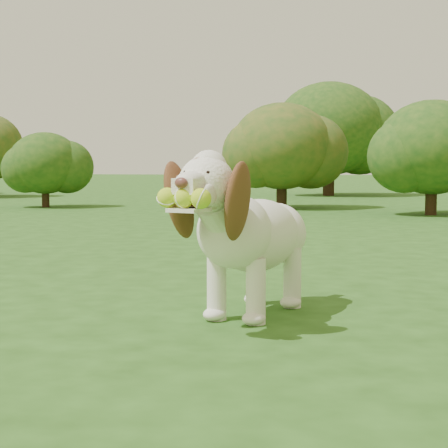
# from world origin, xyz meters

# --- Properties ---
(ground) EXTENTS (80.00, 80.00, 0.00)m
(ground) POSITION_xyz_m (0.00, 0.00, 0.00)
(ground) COLOR #234714
(ground) RESTS_ON ground
(dog) EXTENTS (0.63, 1.17, 0.77)m
(dog) POSITION_xyz_m (-0.13, -0.41, 0.41)
(dog) COLOR white
(dog) RESTS_ON ground
(shrub_a) EXTENTS (1.16, 1.16, 1.21)m
(shrub_a) POSITION_xyz_m (-4.50, 7.56, 0.71)
(shrub_a) COLOR #382314
(shrub_a) RESTS_ON ground
(shrub_i) EXTENTS (2.37, 2.37, 2.46)m
(shrub_i) POSITION_xyz_m (-0.12, 12.61, 1.45)
(shrub_i) COLOR #382314
(shrub_i) RESTS_ON ground
(shrub_b) EXTENTS (1.60, 1.60, 1.65)m
(shrub_b) POSITION_xyz_m (-0.72, 7.90, 0.97)
(shrub_b) COLOR #382314
(shrub_b) RESTS_ON ground
(shrub_c) EXTENTS (1.52, 1.52, 1.57)m
(shrub_c) POSITION_xyz_m (1.44, 6.75, 0.92)
(shrub_c) COLOR #382314
(shrub_c) RESTS_ON ground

